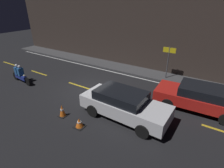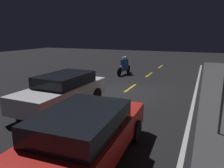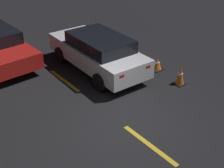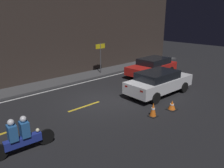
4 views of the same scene
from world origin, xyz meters
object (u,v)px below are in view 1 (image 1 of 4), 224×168
at_px(sedan_white, 124,104).
at_px(traffic_cone_near, 62,111).
at_px(taxi_red, 200,97).
at_px(motorcycle, 20,74).
at_px(traffic_cone_mid, 79,123).
at_px(shop_sign, 169,56).

distance_m(sedan_white, traffic_cone_near, 3.21).
xyz_separation_m(taxi_red, traffic_cone_near, (-5.82, -4.54, -0.42)).
bearing_deg(motorcycle, traffic_cone_near, -8.62).
height_order(sedan_white, taxi_red, sedan_white).
xyz_separation_m(motorcycle, traffic_cone_near, (5.72, -1.31, -0.31)).
bearing_deg(motorcycle, taxi_red, 19.90).
distance_m(taxi_red, traffic_cone_mid, 6.54).
height_order(motorcycle, traffic_cone_near, motorcycle).
height_order(sedan_white, traffic_cone_near, sedan_white).
bearing_deg(taxi_red, sedan_white, 40.02).
height_order(taxi_red, traffic_cone_near, taxi_red).
relative_size(taxi_red, traffic_cone_near, 6.68).
bearing_deg(taxi_red, traffic_cone_near, 35.23).
distance_m(sedan_white, shop_sign, 6.05).
xyz_separation_m(taxi_red, traffic_cone_mid, (-4.49, -4.72, -0.52)).
distance_m(taxi_red, shop_sign, 4.25).
bearing_deg(traffic_cone_near, taxi_red, 37.93).
height_order(traffic_cone_near, shop_sign, shop_sign).
bearing_deg(sedan_white, traffic_cone_near, -147.01).
distance_m(sedan_white, motorcycle, 8.44).
bearing_deg(traffic_cone_near, sedan_white, 31.54).
xyz_separation_m(taxi_red, shop_sign, (-2.74, 3.07, 1.06)).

